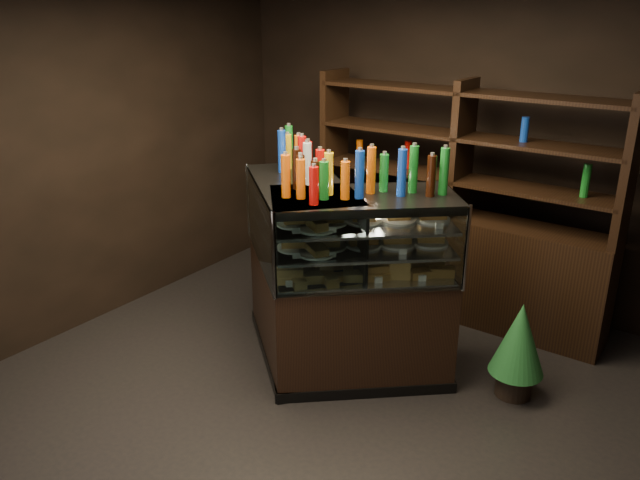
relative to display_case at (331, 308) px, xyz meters
The scene contains 7 objects.
ground 0.95m from the display_case, 59.26° to the right, with size 5.00×5.00×0.00m, color black.
room_shell 1.70m from the display_case, 59.26° to the right, with size 5.02×5.02×3.01m.
display_case is the anchor object (origin of this frame).
food_display 0.57m from the display_case, 90.52° to the right, with size 1.53×0.89×0.43m.
bottles_top 1.05m from the display_case, 89.48° to the left, with size 1.35×0.74×0.30m.
potted_conifer 1.32m from the display_case, 16.98° to the left, with size 0.37×0.37×0.79m.
back_shelving 1.39m from the display_case, 74.43° to the left, with size 2.57×0.47×2.00m.
Camera 1 is at (1.84, -2.68, 2.54)m, focal length 35.00 mm.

